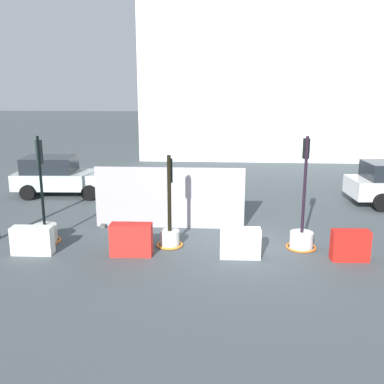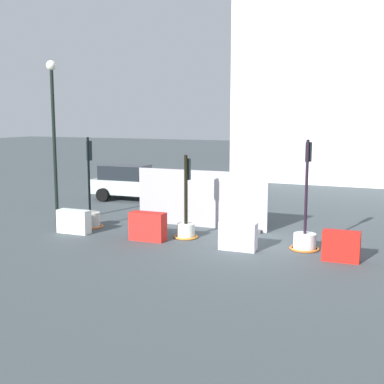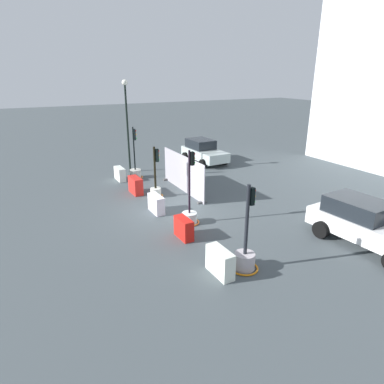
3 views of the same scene
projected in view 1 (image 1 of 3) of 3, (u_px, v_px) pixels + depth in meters
ground_plane at (238, 246)px, 13.26m from camera, size 120.00×120.00×0.00m
traffic_light_0 at (45, 228)px, 13.51m from camera, size 0.89×0.89×3.18m
traffic_light_1 at (170, 229)px, 13.14m from camera, size 0.77×0.77×2.69m
traffic_light_2 at (302, 232)px, 12.98m from camera, size 0.87×0.87×3.24m
construction_barrier_0 at (32, 240)px, 12.56m from camera, size 1.14×0.43×0.79m
construction_barrier_1 at (131, 240)px, 12.46m from camera, size 1.15×0.49×0.90m
construction_barrier_2 at (240, 243)px, 12.29m from camera, size 1.10×0.44×0.83m
construction_barrier_3 at (350, 245)px, 12.10m from camera, size 1.00×0.42×0.84m
car_silver_hatchback at (60, 176)px, 19.07m from camera, size 4.10×2.24×1.62m
building_main_facade at (269, 52)px, 28.65m from camera, size 16.28×7.34×12.89m
site_fence_panel at (169, 199)px, 14.68m from camera, size 4.86×0.50×2.02m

